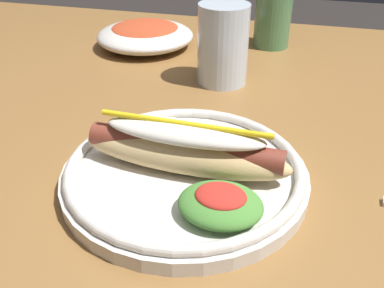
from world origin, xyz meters
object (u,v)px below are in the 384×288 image
Objects in this scene: hot_dog_plate at (186,167)px; water_cup at (223,45)px; side_bowl at (145,35)px; glass_bottle at (274,2)px.

water_cup is (-0.02, 0.28, 0.04)m from hot_dog_plate.
water_cup is at bearing -35.42° from side_bowl.
glass_bottle reaches higher than hot_dog_plate.
side_bowl is (-0.18, 0.13, -0.04)m from water_cup.
side_bowl is (-0.23, -0.07, -0.06)m from glass_bottle.
side_bowl is at bearing 144.58° from water_cup.
glass_bottle is at bearing 73.58° from water_cup.
glass_bottle is 0.25m from side_bowl.
glass_bottle reaches higher than side_bowl.
water_cup is 0.20m from glass_bottle.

